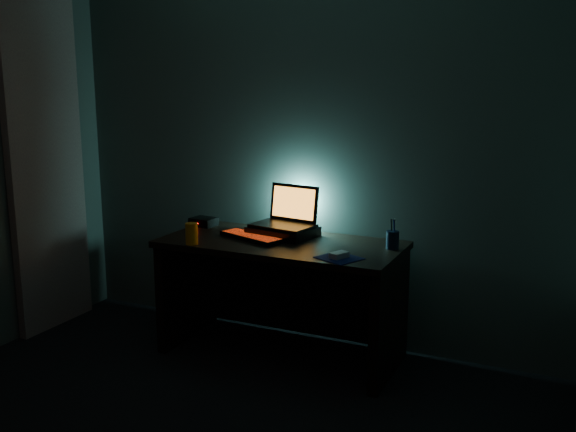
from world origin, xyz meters
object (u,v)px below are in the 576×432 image
Objects in this scene: juice_glass at (192,234)px; router at (204,222)px; pen_cup at (392,240)px; laptop at (287,216)px; mouse at (339,255)px; keyboard at (251,237)px.

router is at bearing 114.37° from juice_glass.
laptop is at bearing 174.33° from pen_cup.
laptop is at bearing 165.15° from mouse.
pen_cup is (0.88, 0.14, 0.04)m from keyboard.
pen_cup is at bearing 81.10° from mouse.
laptop is 0.73m from pen_cup.
mouse is (0.66, -0.20, 0.01)m from keyboard.
pen_cup is at bearing 19.60° from juice_glass.
laptop is 3.17× the size of juice_glass.
laptop reaches higher than pen_cup.
keyboard is 0.69m from mouse.
laptop is at bearing 74.18° from keyboard.
pen_cup is at bearing 29.21° from keyboard.
pen_cup is at bearing 2.80° from router.
pen_cup is 0.82× the size of juice_glass.
laptop reaches higher than mouse.
mouse is at bearing -13.65° from router.
mouse is at bearing 4.53° from juice_glass.
keyboard is 0.53m from router.
keyboard is (-0.15, -0.21, -0.11)m from laptop.
mouse is at bearing -122.54° from pen_cup.
juice_glass reaches higher than router.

